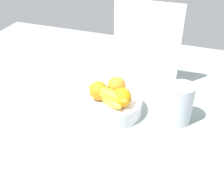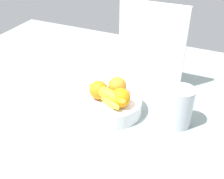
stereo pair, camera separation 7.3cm
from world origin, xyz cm
name	(u,v)px [view 1 (the left image)]	position (x,y,z in cm)	size (l,w,h in cm)	color
ground_plane	(104,110)	(0.00, 0.00, -1.50)	(180.00, 140.00, 3.00)	gray
fruit_bowl	(112,105)	(3.87, -1.18, 3.05)	(22.67, 22.67, 6.10)	white
orange_front_left	(117,86)	(4.40, 2.51, 9.61)	(7.03, 7.03, 7.03)	orange
orange_front_right	(99,91)	(-0.76, -2.88, 9.61)	(7.03, 7.03, 7.03)	orange
orange_center	(122,97)	(8.61, -4.12, 9.61)	(7.03, 7.03, 7.03)	orange
banana_bunch	(107,95)	(2.97, -4.16, 9.20)	(17.62, 12.65, 6.20)	yellow
cutting_board	(146,45)	(10.17, 24.34, 18.00)	(28.00, 1.80, 36.00)	white
thermos_tumbler	(180,104)	(28.68, 1.95, 7.58)	(8.94, 8.94, 15.17)	#B7BEC3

